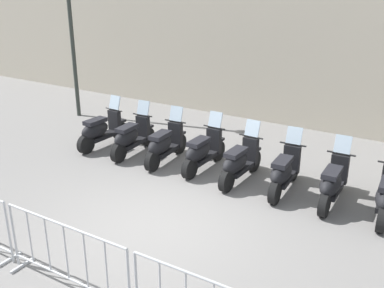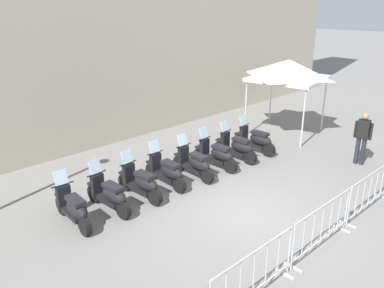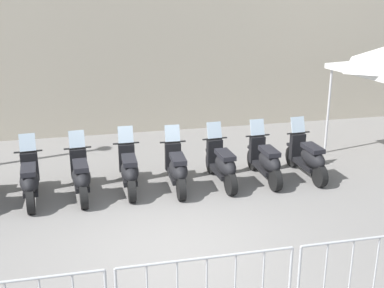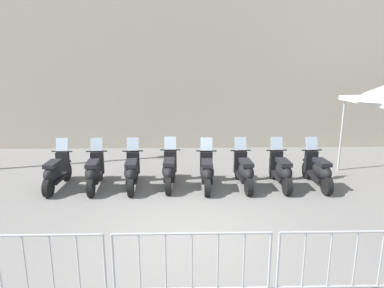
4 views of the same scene
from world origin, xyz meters
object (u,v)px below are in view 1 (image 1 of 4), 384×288
at_px(motorcycle_0, 101,130).
at_px(motorcycle_3, 203,151).
at_px(motorcycle_2, 164,145).
at_px(motorcycle_4, 239,162).
at_px(motorcycle_5, 284,172).
at_px(motorcycle_6, 333,183).
at_px(motorcycle_1, 131,137).
at_px(barrier_segment_1, 67,258).
at_px(street_lamp, 69,0).

distance_m(motorcycle_0, motorcycle_3, 2.95).
xyz_separation_m(motorcycle_2, motorcycle_3, (0.97, -0.10, 0.00)).
height_order(motorcycle_4, motorcycle_5, same).
bearing_deg(motorcycle_0, motorcycle_6, -11.64).
bearing_deg(motorcycle_1, motorcycle_3, -8.74).
height_order(motorcycle_4, motorcycle_6, same).
height_order(motorcycle_4, barrier_segment_1, motorcycle_4).
xyz_separation_m(motorcycle_1, motorcycle_6, (4.80, -0.99, 0.00)).
bearing_deg(motorcycle_0, street_lamp, 134.01).
xyz_separation_m(motorcycle_1, motorcycle_2, (0.96, -0.19, 0.00)).
bearing_deg(street_lamp, motorcycle_1, -37.72).
distance_m(motorcycle_4, street_lamp, 7.30).
xyz_separation_m(motorcycle_2, motorcycle_6, (3.84, -0.79, 0.00)).
distance_m(motorcycle_3, motorcycle_4, 0.99).
distance_m(motorcycle_2, motorcycle_3, 0.98).
distance_m(motorcycle_1, motorcycle_6, 4.90).
relative_size(motorcycle_2, motorcycle_3, 1.01).
xyz_separation_m(motorcycle_0, motorcycle_6, (5.77, -1.19, 0.00)).
bearing_deg(motorcycle_0, motorcycle_5, -11.68).
xyz_separation_m(motorcycle_0, barrier_segment_1, (2.47, -5.09, 0.07)).
bearing_deg(motorcycle_2, barrier_segment_1, -83.50).
height_order(motorcycle_0, barrier_segment_1, motorcycle_0).
bearing_deg(motorcycle_4, motorcycle_0, 167.94).
bearing_deg(motorcycle_5, motorcycle_2, 168.21).
bearing_deg(motorcycle_1, motorcycle_0, 168.32).
xyz_separation_m(motorcycle_2, barrier_segment_1, (0.53, -4.69, 0.07)).
bearing_deg(street_lamp, motorcycle_3, -28.08).
distance_m(motorcycle_0, motorcycle_6, 5.89).
bearing_deg(street_lamp, barrier_segment_1, -57.85).
bearing_deg(motorcycle_1, barrier_segment_1, -72.98).
bearing_deg(barrier_segment_1, motorcycle_6, 49.72).
height_order(motorcycle_1, motorcycle_5, same).
distance_m(motorcycle_2, motorcycle_5, 2.94).
xyz_separation_m(motorcycle_2, motorcycle_4, (1.91, -0.43, 0.00)).
distance_m(motorcycle_0, motorcycle_5, 4.91).
bearing_deg(motorcycle_1, motorcycle_2, -11.36).
xyz_separation_m(motorcycle_4, motorcycle_6, (1.93, -0.37, 0.00)).
height_order(motorcycle_0, motorcycle_3, same).
distance_m(motorcycle_1, motorcycle_5, 3.92).
relative_size(motorcycle_2, motorcycle_4, 1.01).
bearing_deg(motorcycle_5, barrier_segment_1, -119.82).
xyz_separation_m(motorcycle_1, barrier_segment_1, (1.50, -4.89, 0.07)).
relative_size(motorcycle_2, street_lamp, 0.30).
distance_m(motorcycle_0, motorcycle_1, 0.99).
bearing_deg(motorcycle_3, motorcycle_1, 171.26).
relative_size(barrier_segment_1, street_lamp, 0.38).
bearing_deg(motorcycle_6, barrier_segment_1, -130.28).
relative_size(motorcycle_1, motorcycle_6, 1.00).
bearing_deg(motorcycle_1, motorcycle_4, -12.19).
distance_m(motorcycle_1, barrier_segment_1, 5.11).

